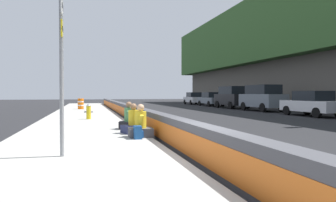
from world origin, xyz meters
name	(u,v)px	position (x,y,z in m)	size (l,w,h in m)	color
ground_plane	(203,164)	(0.00, 0.00, 0.00)	(160.00, 160.00, 0.00)	#232326
sidewalk_strip	(76,168)	(0.00, 2.65, 0.07)	(80.00, 4.40, 0.14)	#A8A59E
jersey_barrier	(203,144)	(0.00, 0.00, 0.42)	(76.00, 0.45, 0.85)	#47474C
route_sign_post	(62,63)	(0.91, 2.97, 2.21)	(0.44, 0.09, 3.60)	gray
fire_hydrant	(89,111)	(11.20, 2.36, 0.59)	(0.26, 0.46, 0.88)	gold
seated_person_foreground	(141,127)	(3.58, 0.77, 0.47)	(0.68, 0.77, 1.05)	#424247
seated_person_middle	(134,124)	(4.58, 0.86, 0.47)	(0.82, 0.89, 1.05)	#23284C
seated_person_rear	(129,120)	(5.96, 0.84, 0.47)	(0.78, 0.87, 1.07)	black
backpack	(138,132)	(3.15, 0.93, 0.33)	(0.32, 0.28, 0.40)	navy
construction_barrel	(81,104)	(22.79, 2.98, 0.62)	(0.54, 0.54, 0.95)	orange
parked_car_third	(312,103)	(11.70, -12.27, 0.86)	(4.56, 2.07, 1.71)	silver
parked_car_fourth	(262,98)	(17.99, -12.32, 1.18)	(4.85, 2.17, 2.28)	slate
parked_car_midline	(232,97)	(23.43, -12.09, 1.18)	(4.83, 2.12, 2.28)	black
parked_car_far	(211,99)	(29.43, -12.22, 0.86)	(4.55, 2.04, 1.71)	slate
parked_car_farther	(194,98)	(35.89, -12.25, 0.86)	(4.53, 2.00, 1.71)	silver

